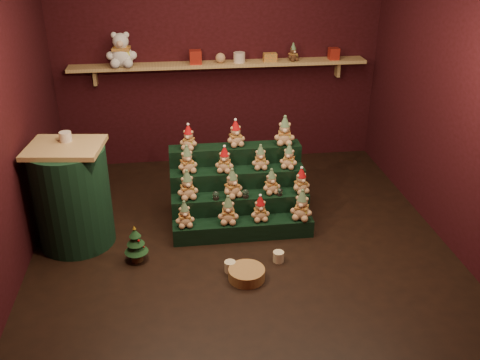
{
  "coord_description": "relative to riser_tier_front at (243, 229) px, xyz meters",
  "views": [
    {
      "loc": [
        -0.59,
        -4.53,
        2.88
      ],
      "look_at": [
        0.04,
        0.25,
        0.52
      ],
      "focal_mm": 40.0,
      "sensor_mm": 36.0,
      "label": 1
    }
  ],
  "objects": [
    {
      "name": "teddy_8",
      "position": [
        -0.52,
        0.45,
        0.59
      ],
      "size": [
        0.25,
        0.24,
        0.29
      ],
      "primitive_type": null,
      "rotation": [
        0.0,
        0.0,
        0.34
      ],
      "color": "tan",
      "rests_on": "riser_tier_midback"
    },
    {
      "name": "wicker_basket",
      "position": [
        -0.06,
        -0.7,
        -0.04
      ],
      "size": [
        0.4,
        0.4,
        0.1
      ],
      "primitive_type": "cylinder",
      "rotation": [
        0.0,
        0.0,
        0.29
      ],
      "color": "#A87A44",
      "rests_on": "ground"
    },
    {
      "name": "teddy_9",
      "position": [
        -0.14,
        0.42,
        0.58
      ],
      "size": [
        0.23,
        0.22,
        0.27
      ],
      "primitive_type": null,
      "rotation": [
        0.0,
        0.0,
        -0.29
      ],
      "color": "tan",
      "rests_on": "riser_tier_midback"
    },
    {
      "name": "back_shelf",
      "position": [
        -0.04,
        1.86,
        1.2
      ],
      "size": [
        3.6,
        0.26,
        0.24
      ],
      "color": "tan",
      "rests_on": "ground"
    },
    {
      "name": "white_bear",
      "position": [
        -1.19,
        1.83,
        1.48
      ],
      "size": [
        0.37,
        0.33,
        0.5
      ],
      "primitive_type": null,
      "rotation": [
        0.0,
        0.0,
        -0.04
      ],
      "color": "silver",
      "rests_on": "back_shelf"
    },
    {
      "name": "teddy_3",
      "position": [
        0.58,
        -0.02,
        0.24
      ],
      "size": [
        0.28,
        0.27,
        0.31
      ],
      "primitive_type": null,
      "rotation": [
        0.0,
        0.0,
        -0.43
      ],
      "color": "tan",
      "rests_on": "riser_tier_front"
    },
    {
      "name": "teddy_6",
      "position": [
        0.32,
        0.23,
        0.4
      ],
      "size": [
        0.21,
        0.2,
        0.26
      ],
      "primitive_type": null,
      "rotation": [
        0.0,
        0.0,
        0.19
      ],
      "color": "tan",
      "rests_on": "riser_tier_midfront"
    },
    {
      "name": "riser_tier_back",
      "position": [
        0.0,
        0.66,
        0.27
      ],
      "size": [
        1.4,
        0.22,
        0.72
      ],
      "primitive_type": "cube",
      "color": "black",
      "rests_on": "ground"
    },
    {
      "name": "teddy_0",
      "position": [
        -0.58,
        -0.01,
        0.22
      ],
      "size": [
        0.2,
        0.19,
        0.26
      ],
      "primitive_type": null,
      "rotation": [
        0.0,
        0.0,
        0.11
      ],
      "color": "tan",
      "rests_on": "riser_tier_front"
    },
    {
      "name": "mug_left",
      "position": [
        -0.2,
        -0.57,
        -0.04
      ],
      "size": [
        0.1,
        0.1,
        0.1
      ],
      "primitive_type": "cylinder",
      "color": "beige",
      "rests_on": "ground"
    },
    {
      "name": "teddy_13",
      "position": [
        0.01,
        0.67,
        0.77
      ],
      "size": [
        0.24,
        0.22,
        0.28
      ],
      "primitive_type": null,
      "rotation": [
        0.0,
        0.0,
        0.26
      ],
      "color": "tan",
      "rests_on": "riser_tier_back"
    },
    {
      "name": "teddy_12",
      "position": [
        -0.49,
        0.64,
        0.76
      ],
      "size": [
        0.23,
        0.22,
        0.26
      ],
      "primitive_type": null,
      "rotation": [
        0.0,
        0.0,
        -0.35
      ],
      "color": "tan",
      "rests_on": "riser_tier_back"
    },
    {
      "name": "front_wall",
      "position": [
        -0.04,
        -2.06,
        1.31
      ],
      "size": [
        4.0,
        0.1,
        2.8
      ],
      "primitive_type": "cube",
      "color": "black",
      "rests_on": "ground"
    },
    {
      "name": "teddy_7",
      "position": [
        0.62,
        0.2,
        0.4
      ],
      "size": [
        0.23,
        0.22,
        0.26
      ],
      "primitive_type": null,
      "rotation": [
        0.0,
        0.0,
        0.34
      ],
      "color": "tan",
      "rests_on": "riser_tier_midfront"
    },
    {
      "name": "snow_globe_c",
      "position": [
        0.39,
        0.16,
        0.31
      ],
      "size": [
        0.06,
        0.06,
        0.08
      ],
      "color": "black",
      "rests_on": "riser_tier_midfront"
    },
    {
      "name": "teddy_1",
      "position": [
        -0.15,
        -0.0,
        0.23
      ],
      "size": [
        0.23,
        0.21,
        0.29
      ],
      "primitive_type": null,
      "rotation": [
        0.0,
        0.0,
        -0.12
      ],
      "color": "tan",
      "rests_on": "riser_tier_front"
    },
    {
      "name": "snow_globe_a",
      "position": [
        -0.25,
        0.16,
        0.31
      ],
      "size": [
        0.07,
        0.07,
        0.09
      ],
      "color": "black",
      "rests_on": "riser_tier_midfront"
    },
    {
      "name": "riser_tier_midfront",
      "position": [
        0.0,
        0.22,
        0.09
      ],
      "size": [
        1.4,
        0.22,
        0.36
      ],
      "primitive_type": "cube",
      "color": "black",
      "rests_on": "ground"
    },
    {
      "name": "riser_tier_midback",
      "position": [
        0.0,
        0.44,
        0.18
      ],
      "size": [
        1.4,
        0.22,
        0.54
      ],
      "primitive_type": "cube",
      "color": "black",
      "rests_on": "ground"
    },
    {
      "name": "side_table",
      "position": [
        -1.63,
        0.13,
        0.42
      ],
      "size": [
        0.74,
        0.72,
        1.03
      ],
      "rotation": [
        0.0,
        0.0,
        -0.13
      ],
      "color": "tan",
      "rests_on": "ground"
    },
    {
      "name": "gift_tin_red_b",
      "position": [
        1.37,
        1.84,
        1.3
      ],
      "size": [
        0.12,
        0.12,
        0.14
      ],
      "primitive_type": "cube",
      "color": "#A32619",
      "rests_on": "back_shelf"
    },
    {
      "name": "teddy_11",
      "position": [
        0.54,
        0.43,
        0.58
      ],
      "size": [
        0.24,
        0.23,
        0.26
      ],
      "primitive_type": null,
      "rotation": [
        0.0,
        0.0,
        -0.44
      ],
      "color": "tan",
      "rests_on": "riser_tier_midback"
    },
    {
      "name": "snow_globe_b",
      "position": [
        0.04,
        0.16,
        0.32
      ],
      "size": [
        0.07,
        0.07,
        0.09
      ],
      "color": "black",
      "rests_on": "riser_tier_midfront"
    },
    {
      "name": "scarf_gift_box",
      "position": [
        0.57,
        1.84,
        1.28
      ],
      "size": [
        0.16,
        0.1,
        0.1
      ],
      "primitive_type": "cube",
      "color": "orange",
      "rests_on": "back_shelf"
    },
    {
      "name": "ground",
      "position": [
        -0.04,
        -0.01,
        -0.09
      ],
      "size": [
        4.0,
        4.0,
        0.0
      ],
      "primitive_type": "plane",
      "color": "black",
      "rests_on": "ground"
    },
    {
      "name": "brown_bear",
      "position": [
        0.86,
        1.83,
        1.33
      ],
      "size": [
        0.19,
        0.18,
        0.21
      ],
      "primitive_type": null,
      "rotation": [
        0.0,
        0.0,
        0.42
      ],
      "color": "#482718",
      "rests_on": "back_shelf"
    },
    {
      "name": "riser_tier_front",
      "position": [
        0.0,
        0.0,
        0.0
      ],
      "size": [
        1.4,
        0.22,
        0.18
      ],
      "primitive_type": "cube",
      "color": "black",
      "rests_on": "ground"
    },
    {
      "name": "right_wall",
      "position": [
        2.01,
        -0.01,
        1.31
      ],
      "size": [
        0.1,
        4.0,
        2.8
      ],
      "primitive_type": "cube",
      "color": "black",
      "rests_on": "ground"
    },
    {
      "name": "teddy_5",
      "position": [
        -0.08,
        0.2,
        0.42
      ],
      "size": [
        0.27,
        0.26,
        0.29
      ],
      "primitive_type": null,
      "rotation": [
        0.0,
        0.0,
        0.49
      ],
      "color": "tan",
      "rests_on": "riser_tier_midfront"
    },
    {
      "name": "shelf_plush_ball",
      "position": [
        -0.03,
        1.84,
        1.29
      ],
      "size": [
        0.12,
        0.12,
        0.12
      ],
      "primitive_type": "sphere",
      "color": "tan",
      "rests_on": "back_shelf"
    },
    {
      "name": "teddy_14",
      "position": [
        0.53,
        0.64,
        0.78
      ],
      "size": [
        0.24,
        0.22,
        0.3
      ],
      "primitive_type": null,
      "rotation": [
        0.0,
        0.0,
        -0.14
      ],
      "color": "tan",
      "rests_on": "riser_tier_back"
    },
    {
      "name": "gift_tin_cream",
      "position": [
        0.2,
        1.84,
        1.29
      ],
      "size": [
        0.14,
        0.14,
        0.12
      ],
      "primitive_type": "cylinder",
      "color": "beige",
      "rests_on": "back_shelf"
    },
    {
      "name": "left_wall",
      "position": [
        -2.09,
        -0.01,
        1.31
      ],
      "size": [
        0.1,
        4.0,
        2.8
      ],
      "primitive_type": "cube",
      "color": "black",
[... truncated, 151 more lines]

